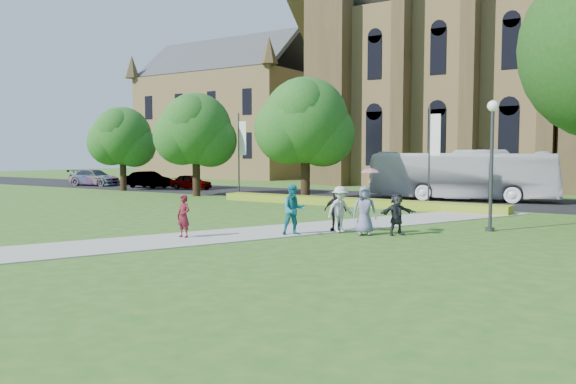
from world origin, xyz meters
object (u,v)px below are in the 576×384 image
Objects in this scene: streetlamp at (492,149)px; tour_coach at (462,175)px; car_2 at (94,178)px; pedestrian_0 at (184,216)px; car_1 at (149,180)px; car_0 at (191,182)px.

tour_coach is at bearing 109.80° from streetlamp.
tour_coach is 2.26× the size of car_2.
streetlamp is 41.19m from car_2.
pedestrian_0 is at bearing -131.64° from car_2.
streetlamp is 34.71m from car_1.
pedestrian_0 reaches higher than car_2.
car_0 is at bearing -83.32° from car_1.
streetlamp is at bearing 41.40° from pedestrian_0.
streetlamp is 0.99× the size of car_2.
streetlamp reaches higher than tour_coach.
pedestrian_0 is (18.69, -20.75, 0.16)m from car_0.
car_0 is 4.68m from car_1.
pedestrian_0 is at bearing -129.97° from car_1.
streetlamp is 30.60m from car_0.
tour_coach is (-5.06, 14.04, -1.61)m from streetlamp.
car_1 is 30.93m from pedestrian_0.
car_2 is at bearing 146.19° from pedestrian_0.
streetlamp reaches higher than car_1.
streetlamp is 0.44× the size of tour_coach.
car_1 is (-27.35, -1.88, -0.93)m from tour_coach.
car_1 is (-4.65, -0.46, 0.09)m from car_0.
car_0 is (-22.70, -1.42, -1.03)m from tour_coach.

